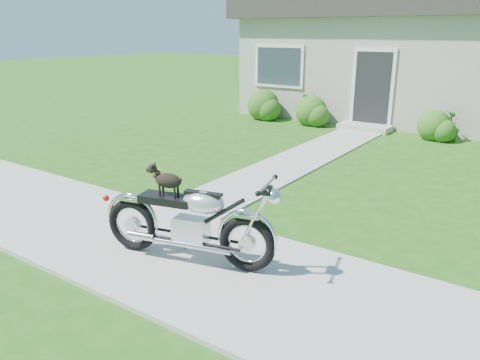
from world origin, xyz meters
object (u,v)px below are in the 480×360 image
at_px(potted_plant_left, 308,110).
at_px(potted_plant_right, 451,126).
at_px(motorcycle_with_dog, 190,221).
at_px(house, 458,47).

bearing_deg(potted_plant_left, potted_plant_right, 0.00).
bearing_deg(potted_plant_left, motorcycle_with_dog, -71.92).
distance_m(house, potted_plant_left, 5.03).
relative_size(potted_plant_right, motorcycle_with_dog, 0.35).
distance_m(potted_plant_left, potted_plant_right, 3.94).
relative_size(house, motorcycle_with_dog, 5.75).
height_order(potted_plant_right, motorcycle_with_dog, motorcycle_with_dog).
xyz_separation_m(house, potted_plant_right, (0.72, -3.44, -1.77)).
bearing_deg(potted_plant_right, motorcycle_with_dog, -97.38).
bearing_deg(motorcycle_with_dog, potted_plant_left, 94.32).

